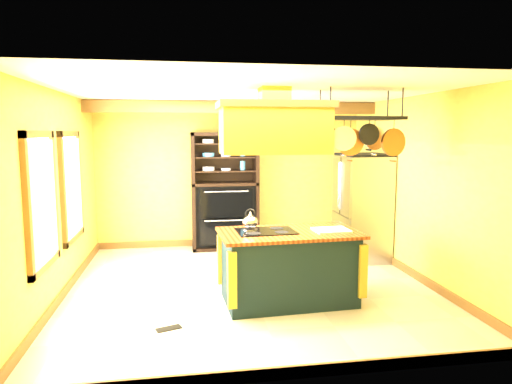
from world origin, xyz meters
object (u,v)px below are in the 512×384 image
object	(u,v)px
range_hood	(274,126)
refrigerator	(362,209)
pot_rack	(361,128)
kitchen_island	(289,266)
hutch	(225,203)

from	to	relation	value
range_hood	refrigerator	distance (m)	2.94
range_hood	pot_rack	size ratio (longest dim) A/B	1.23
pot_rack	refrigerator	distance (m)	2.37
range_hood	pot_rack	xyz separation A→B (m)	(1.11, -0.00, -0.03)
kitchen_island	pot_rack	distance (m)	1.97
hutch	range_hood	bearing A→B (deg)	-83.19
refrigerator	hutch	size ratio (longest dim) A/B	0.82
range_hood	kitchen_island	bearing A→B (deg)	0.19
kitchen_island	range_hood	size ratio (longest dim) A/B	1.31
kitchen_island	pot_rack	size ratio (longest dim) A/B	1.61
kitchen_island	refrigerator	distance (m)	2.49
range_hood	refrigerator	world-z (taller)	range_hood
kitchen_island	refrigerator	bearing A→B (deg)	43.26
range_hood	pot_rack	distance (m)	1.11
kitchen_island	refrigerator	world-z (taller)	refrigerator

